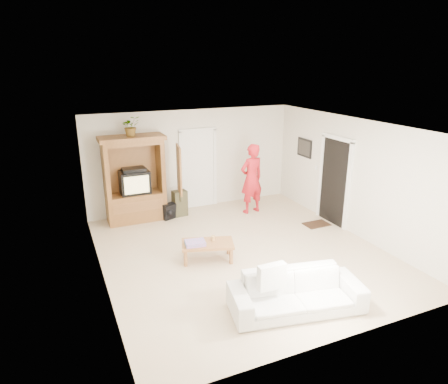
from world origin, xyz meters
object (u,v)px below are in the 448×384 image
at_px(armoire, 136,185).
at_px(sofa, 296,293).
at_px(man, 252,179).
at_px(coffee_table, 208,245).

distance_m(armoire, sofa, 5.05).
distance_m(man, coffee_table, 2.91).
xyz_separation_m(armoire, sofa, (1.48, -4.79, -0.60)).
height_order(armoire, sofa, armoire).
bearing_deg(sofa, coffee_table, 118.40).
bearing_deg(coffee_table, armoire, 124.11).
relative_size(man, coffee_table, 1.61).
height_order(armoire, man, armoire).
xyz_separation_m(armoire, coffee_table, (0.81, -2.68, -0.58)).
bearing_deg(sofa, armoire, 118.00).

